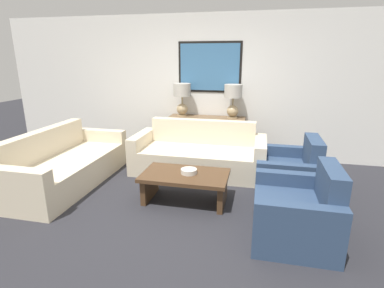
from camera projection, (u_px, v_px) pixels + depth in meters
ground_plane at (177, 209)px, 3.84m from camera, size 20.00×20.00×0.00m
back_wall at (210, 87)px, 5.69m from camera, size 8.42×0.12×2.65m
console_table at (206, 138)px, 5.69m from camera, size 1.42×0.39×0.81m
table_lamp_left at (182, 96)px, 5.57m from camera, size 0.32×0.32×0.61m
table_lamp_right at (233, 97)px, 5.37m from camera, size 0.32×0.32×0.61m
couch_by_back_wall at (199, 155)px, 5.07m from camera, size 2.19×0.94×0.83m
couch_by_side at (65, 166)px, 4.57m from camera, size 0.94×2.19×0.83m
coffee_table at (185, 181)px, 3.98m from camera, size 1.14×0.67×0.40m
decorative_bowl at (189, 171)px, 3.95m from camera, size 0.21×0.21×0.06m
armchair_near_back_wall at (289, 175)px, 4.22m from camera, size 0.83×0.96×0.83m
armchair_near_camera at (297, 213)px, 3.17m from camera, size 0.83×0.96×0.83m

